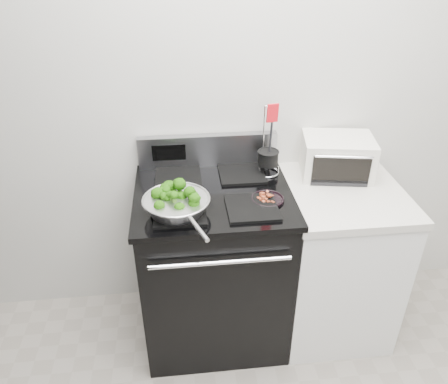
{
  "coord_description": "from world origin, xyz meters",
  "views": [
    {
      "loc": [
        -0.45,
        -0.46,
        2.08
      ],
      "look_at": [
        -0.25,
        1.36,
        0.98
      ],
      "focal_mm": 35.0,
      "sensor_mm": 36.0,
      "label": 1
    }
  ],
  "objects": [
    {
      "name": "counter",
      "position": [
        0.39,
        1.41,
        0.46
      ],
      "size": [
        0.62,
        0.68,
        0.92
      ],
      "color": "white",
      "rests_on": "floor"
    },
    {
      "name": "broccoli_pile",
      "position": [
        -0.48,
        1.25,
        1.02
      ],
      "size": [
        0.25,
        0.25,
        0.09
      ],
      "primitive_type": null,
      "color": "black",
      "rests_on": "skillet"
    },
    {
      "name": "toaster_oven",
      "position": [
        0.39,
        1.59,
        1.03
      ],
      "size": [
        0.41,
        0.34,
        0.21
      ],
      "rotation": [
        0.0,
        0.0,
        -0.17
      ],
      "color": "white",
      "rests_on": "counter"
    },
    {
      "name": "skillet",
      "position": [
        -0.48,
        1.24,
        1.0
      ],
      "size": [
        0.31,
        0.48,
        0.07
      ],
      "rotation": [
        0.0,
        0.0,
        0.35
      ],
      "color": "silver",
      "rests_on": "gas_range"
    },
    {
      "name": "back_wall",
      "position": [
        0.0,
        1.75,
        1.35
      ],
      "size": [
        4.0,
        0.02,
        2.7
      ],
      "primitive_type": "cube",
      "color": "beige",
      "rests_on": "ground"
    },
    {
      "name": "bacon_plate",
      "position": [
        -0.04,
        1.31,
        0.97
      ],
      "size": [
        0.16,
        0.16,
        0.04
      ],
      "rotation": [
        0.0,
        0.0,
        -0.19
      ],
      "color": "black",
      "rests_on": "gas_range"
    },
    {
      "name": "gas_range",
      "position": [
        -0.3,
        1.41,
        0.49
      ],
      "size": [
        0.79,
        0.69,
        1.13
      ],
      "color": "black",
      "rests_on": "floor"
    },
    {
      "name": "utensil_holder",
      "position": [
        0.01,
        1.58,
        1.02
      ],
      "size": [
        0.13,
        0.13,
        0.39
      ],
      "rotation": [
        0.0,
        0.0,
        0.17
      ],
      "color": "silver",
      "rests_on": "gas_range"
    }
  ]
}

